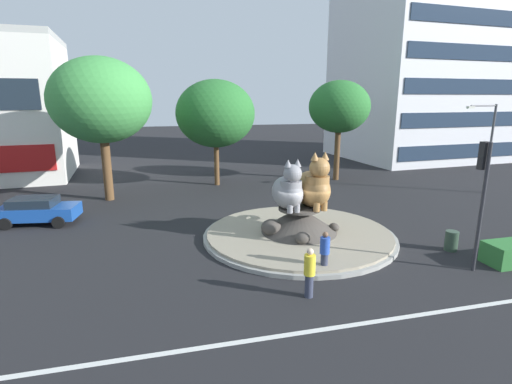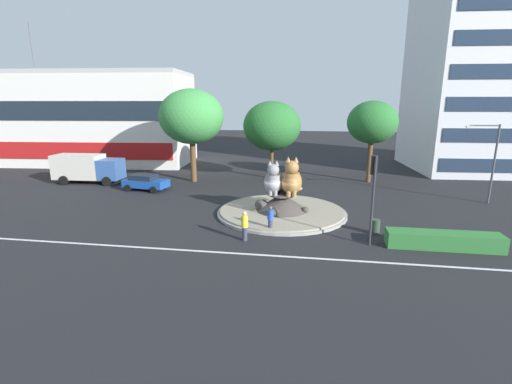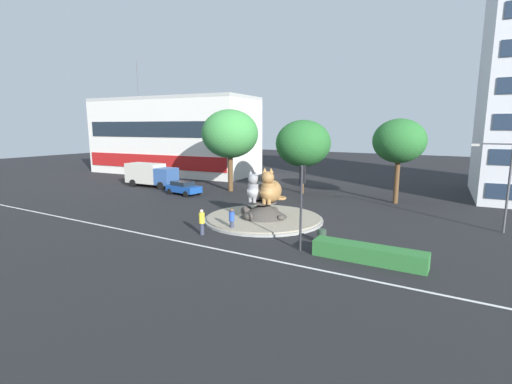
{
  "view_description": "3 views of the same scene",
  "coord_description": "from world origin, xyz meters",
  "px_view_note": "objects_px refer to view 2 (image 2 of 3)",
  "views": [
    {
      "loc": [
        -6.35,
        -16.86,
        6.66
      ],
      "look_at": [
        -2.02,
        0.59,
        2.26
      ],
      "focal_mm": 27.04,
      "sensor_mm": 36.0,
      "label": 1
    },
    {
      "loc": [
        2.03,
        -25.3,
        7.88
      ],
      "look_at": [
        -1.61,
        -1.81,
        2.01
      ],
      "focal_mm": 25.52,
      "sensor_mm": 36.0,
      "label": 2
    },
    {
      "loc": [
        13.9,
        -24.85,
        7.32
      ],
      "look_at": [
        -0.3,
        -0.67,
        2.35
      ],
      "focal_mm": 25.97,
      "sensor_mm": 36.0,
      "label": 3
    }
  ],
  "objects_px": {
    "traffic_light_mast": "(373,184)",
    "office_tower": "(505,62)",
    "litter_bin": "(375,227)",
    "second_tree_near_tower": "(191,117)",
    "pedestrian_blue_shirt": "(270,219)",
    "cat_statue_grey": "(273,181)",
    "pedestrian_yellow_shirt": "(245,225)",
    "shophouse_block": "(89,118)",
    "broadleaf_tree_behind_island": "(272,126)",
    "sedan_on_far_lane": "(145,182)",
    "cat_statue_tabby": "(291,180)",
    "third_tree_left": "(372,123)",
    "delivery_box_truck": "(87,168)",
    "streetlight_arm": "(491,157)"
  },
  "relations": [
    {
      "from": "pedestrian_blue_shirt",
      "to": "litter_bin",
      "type": "bearing_deg",
      "value": -172.62
    },
    {
      "from": "traffic_light_mast",
      "to": "broadleaf_tree_behind_island",
      "type": "xyz_separation_m",
      "value": [
        -7.6,
        17.77,
        1.95
      ]
    },
    {
      "from": "shophouse_block",
      "to": "litter_bin",
      "type": "height_order",
      "value": "shophouse_block"
    },
    {
      "from": "traffic_light_mast",
      "to": "office_tower",
      "type": "relative_size",
      "value": 0.21
    },
    {
      "from": "shophouse_block",
      "to": "third_tree_left",
      "type": "distance_m",
      "value": 35.65
    },
    {
      "from": "shophouse_block",
      "to": "second_tree_near_tower",
      "type": "relative_size",
      "value": 2.91
    },
    {
      "from": "shophouse_block",
      "to": "pedestrian_blue_shirt",
      "type": "distance_m",
      "value": 35.85
    },
    {
      "from": "traffic_light_mast",
      "to": "third_tree_left",
      "type": "height_order",
      "value": "third_tree_left"
    },
    {
      "from": "second_tree_near_tower",
      "to": "streetlight_arm",
      "type": "bearing_deg",
      "value": -9.82
    },
    {
      "from": "office_tower",
      "to": "broadleaf_tree_behind_island",
      "type": "relative_size",
      "value": 3.07
    },
    {
      "from": "litter_bin",
      "to": "second_tree_near_tower",
      "type": "bearing_deg",
      "value": 140.56
    },
    {
      "from": "traffic_light_mast",
      "to": "second_tree_near_tower",
      "type": "distance_m",
      "value": 21.59
    },
    {
      "from": "office_tower",
      "to": "streetlight_arm",
      "type": "height_order",
      "value": "office_tower"
    },
    {
      "from": "litter_bin",
      "to": "delivery_box_truck",
      "type": "bearing_deg",
      "value": 157.66
    },
    {
      "from": "traffic_light_mast",
      "to": "pedestrian_yellow_shirt",
      "type": "distance_m",
      "value": 7.59
    },
    {
      "from": "second_tree_near_tower",
      "to": "litter_bin",
      "type": "distance_m",
      "value": 21.48
    },
    {
      "from": "cat_statue_tabby",
      "to": "pedestrian_yellow_shirt",
      "type": "bearing_deg",
      "value": -28.68
    },
    {
      "from": "second_tree_near_tower",
      "to": "broadleaf_tree_behind_island",
      "type": "bearing_deg",
      "value": 20.07
    },
    {
      "from": "cat_statue_tabby",
      "to": "third_tree_left",
      "type": "distance_m",
      "value": 14.65
    },
    {
      "from": "traffic_light_mast",
      "to": "sedan_on_far_lane",
      "type": "height_order",
      "value": "traffic_light_mast"
    },
    {
      "from": "litter_bin",
      "to": "cat_statue_grey",
      "type": "bearing_deg",
      "value": 154.87
    },
    {
      "from": "streetlight_arm",
      "to": "pedestrian_blue_shirt",
      "type": "relative_size",
      "value": 3.78
    },
    {
      "from": "second_tree_near_tower",
      "to": "shophouse_block",
      "type": "bearing_deg",
      "value": 151.06
    },
    {
      "from": "cat_statue_tabby",
      "to": "second_tree_near_tower",
      "type": "relative_size",
      "value": 0.3
    },
    {
      "from": "traffic_light_mast",
      "to": "litter_bin",
      "type": "distance_m",
      "value": 3.66
    },
    {
      "from": "cat_statue_grey",
      "to": "pedestrian_yellow_shirt",
      "type": "xyz_separation_m",
      "value": [
        -1.07,
        -5.5,
        -1.49
      ]
    },
    {
      "from": "second_tree_near_tower",
      "to": "pedestrian_yellow_shirt",
      "type": "bearing_deg",
      "value": -62.11
    },
    {
      "from": "cat_statue_tabby",
      "to": "pedestrian_blue_shirt",
      "type": "distance_m",
      "value": 4.29
    },
    {
      "from": "cat_statue_tabby",
      "to": "traffic_light_mast",
      "type": "distance_m",
      "value": 6.98
    },
    {
      "from": "cat_statue_grey",
      "to": "streetlight_arm",
      "type": "relative_size",
      "value": 0.41
    },
    {
      "from": "pedestrian_yellow_shirt",
      "to": "streetlight_arm",
      "type": "bearing_deg",
      "value": 33.77
    },
    {
      "from": "second_tree_near_tower",
      "to": "sedan_on_far_lane",
      "type": "bearing_deg",
      "value": -124.93
    },
    {
      "from": "traffic_light_mast",
      "to": "litter_bin",
      "type": "xyz_separation_m",
      "value": [
        0.63,
        1.86,
        -3.09
      ]
    },
    {
      "from": "traffic_light_mast",
      "to": "office_tower",
      "type": "xyz_separation_m",
      "value": [
        17.84,
        27.14,
        8.81
      ]
    },
    {
      "from": "traffic_light_mast",
      "to": "streetlight_arm",
      "type": "bearing_deg",
      "value": -53.28
    },
    {
      "from": "third_tree_left",
      "to": "cat_statue_grey",
      "type": "bearing_deg",
      "value": -124.16
    },
    {
      "from": "office_tower",
      "to": "pedestrian_yellow_shirt",
      "type": "relative_size",
      "value": 13.92
    },
    {
      "from": "broadleaf_tree_behind_island",
      "to": "pedestrian_yellow_shirt",
      "type": "distance_m",
      "value": 18.85
    },
    {
      "from": "litter_bin",
      "to": "cat_statue_tabby",
      "type": "bearing_deg",
      "value": 149.79
    },
    {
      "from": "pedestrian_blue_shirt",
      "to": "litter_bin",
      "type": "height_order",
      "value": "pedestrian_blue_shirt"
    },
    {
      "from": "pedestrian_yellow_shirt",
      "to": "office_tower",
      "type": "bearing_deg",
      "value": 49.56
    },
    {
      "from": "broadleaf_tree_behind_island",
      "to": "litter_bin",
      "type": "distance_m",
      "value": 18.61
    },
    {
      "from": "delivery_box_truck",
      "to": "broadleaf_tree_behind_island",
      "type": "bearing_deg",
      "value": 13.05
    },
    {
      "from": "second_tree_near_tower",
      "to": "delivery_box_truck",
      "type": "relative_size",
      "value": 1.35
    },
    {
      "from": "third_tree_left",
      "to": "second_tree_near_tower",
      "type": "bearing_deg",
      "value": -172.3
    },
    {
      "from": "broadleaf_tree_behind_island",
      "to": "pedestrian_yellow_shirt",
      "type": "relative_size",
      "value": 4.53
    },
    {
      "from": "pedestrian_yellow_shirt",
      "to": "delivery_box_truck",
      "type": "relative_size",
      "value": 0.26
    },
    {
      "from": "second_tree_near_tower",
      "to": "pedestrian_blue_shirt",
      "type": "xyz_separation_m",
      "value": [
        9.5,
        -13.77,
        -5.62
      ]
    },
    {
      "from": "broadleaf_tree_behind_island",
      "to": "sedan_on_far_lane",
      "type": "distance_m",
      "value": 13.88
    },
    {
      "from": "pedestrian_yellow_shirt",
      "to": "cat_statue_grey",
      "type": "bearing_deg",
      "value": 80.6
    }
  ]
}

